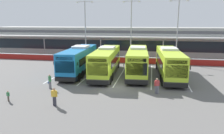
# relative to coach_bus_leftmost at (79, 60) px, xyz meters

# --- Properties ---
(ground_plane) EXTENTS (200.00, 200.00, 0.00)m
(ground_plane) POSITION_rel_coach_bus_leftmost_xyz_m (6.07, -5.86, -1.79)
(ground_plane) COLOR #605E5B
(terminal_building) EXTENTS (70.00, 13.00, 6.00)m
(terminal_building) POSITION_rel_coach_bus_leftmost_xyz_m (6.07, 21.04, 1.23)
(terminal_building) COLOR #B7B7B2
(terminal_building) RESTS_ON ground
(red_barrier_wall) EXTENTS (60.00, 0.40, 1.10)m
(red_barrier_wall) POSITION_rel_coach_bus_leftmost_xyz_m (6.07, 8.64, -1.23)
(red_barrier_wall) COLOR maroon
(red_barrier_wall) RESTS_ON ground
(coach_bus_leftmost) EXTENTS (3.44, 12.27, 3.78)m
(coach_bus_leftmost) POSITION_rel_coach_bus_leftmost_xyz_m (0.00, 0.00, 0.00)
(coach_bus_leftmost) COLOR #1972B7
(coach_bus_leftmost) RESTS_ON ground
(coach_bus_left_centre) EXTENTS (3.44, 12.27, 3.78)m
(coach_bus_left_centre) POSITION_rel_coach_bus_leftmost_xyz_m (4.05, -0.49, 0.00)
(coach_bus_left_centre) COLOR #B7DB2D
(coach_bus_left_centre) RESTS_ON ground
(coach_bus_centre) EXTENTS (3.44, 12.27, 3.78)m
(coach_bus_centre) POSITION_rel_coach_bus_leftmost_xyz_m (8.29, 0.40, 0.00)
(coach_bus_centre) COLOR #B7DB2D
(coach_bus_centre) RESTS_ON ground
(coach_bus_right_centre) EXTENTS (3.44, 12.27, 3.78)m
(coach_bus_right_centre) POSITION_rel_coach_bus_leftmost_xyz_m (12.50, 0.02, 0.00)
(coach_bus_right_centre) COLOR #B7DB2D
(coach_bus_right_centre) RESTS_ON ground
(bay_stripe_far_west) EXTENTS (0.14, 13.00, 0.01)m
(bay_stripe_far_west) POSITION_rel_coach_bus_leftmost_xyz_m (-2.33, 0.14, -1.78)
(bay_stripe_far_west) COLOR silver
(bay_stripe_far_west) RESTS_ON ground
(bay_stripe_west) EXTENTS (0.14, 13.00, 0.01)m
(bay_stripe_west) POSITION_rel_coach_bus_leftmost_xyz_m (1.87, 0.14, -1.78)
(bay_stripe_west) COLOR silver
(bay_stripe_west) RESTS_ON ground
(bay_stripe_mid_west) EXTENTS (0.14, 13.00, 0.01)m
(bay_stripe_mid_west) POSITION_rel_coach_bus_leftmost_xyz_m (6.07, 0.14, -1.78)
(bay_stripe_mid_west) COLOR silver
(bay_stripe_mid_west) RESTS_ON ground
(bay_stripe_centre) EXTENTS (0.14, 13.00, 0.01)m
(bay_stripe_centre) POSITION_rel_coach_bus_leftmost_xyz_m (10.27, 0.14, -1.78)
(bay_stripe_centre) COLOR silver
(bay_stripe_centre) RESTS_ON ground
(bay_stripe_mid_east) EXTENTS (0.14, 13.00, 0.01)m
(bay_stripe_mid_east) POSITION_rel_coach_bus_leftmost_xyz_m (14.47, 0.14, -1.78)
(bay_stripe_mid_east) COLOR silver
(bay_stripe_mid_east) RESTS_ON ground
(pedestrian_with_handbag) EXTENTS (0.57, 0.57, 1.62)m
(pedestrian_with_handbag) POSITION_rel_coach_bus_leftmost_xyz_m (-0.64, -7.92, -0.93)
(pedestrian_with_handbag) COLOR slate
(pedestrian_with_handbag) RESTS_ON ground
(pedestrian_in_dark_coat) EXTENTS (0.54, 0.30, 1.62)m
(pedestrian_in_dark_coat) POSITION_rel_coach_bus_leftmost_xyz_m (2.05, -12.43, -0.91)
(pedestrian_in_dark_coat) COLOR #33333D
(pedestrian_in_dark_coat) RESTS_ON ground
(pedestrian_child) EXTENTS (0.33, 0.21, 1.00)m
(pedestrian_child) POSITION_rel_coach_bus_leftmost_xyz_m (-2.61, -12.23, -1.24)
(pedestrian_child) COLOR #4C4238
(pedestrian_child) RESTS_ON ground
(pedestrian_near_bin) EXTENTS (0.53, 0.33, 1.62)m
(pedestrian_near_bin) POSITION_rel_coach_bus_leftmost_xyz_m (10.83, -7.52, -0.91)
(pedestrian_near_bin) COLOR slate
(pedestrian_near_bin) RESTS_ON ground
(lamp_post_west) EXTENTS (3.24, 0.28, 11.00)m
(lamp_post_west) POSITION_rel_coach_bus_leftmost_xyz_m (-2.27, 10.31, 4.50)
(lamp_post_west) COLOR #9E9EA3
(lamp_post_west) RESTS_ON ground
(lamp_post_centre) EXTENTS (3.24, 0.28, 11.00)m
(lamp_post_centre) POSITION_rel_coach_bus_leftmost_xyz_m (6.26, 10.98, 4.50)
(lamp_post_centre) COLOR #9E9EA3
(lamp_post_centre) RESTS_ON ground
(lamp_post_east) EXTENTS (3.24, 0.28, 11.00)m
(lamp_post_east) POSITION_rel_coach_bus_leftmost_xyz_m (14.44, 10.61, 4.50)
(lamp_post_east) COLOR #9E9EA3
(lamp_post_east) RESTS_ON ground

